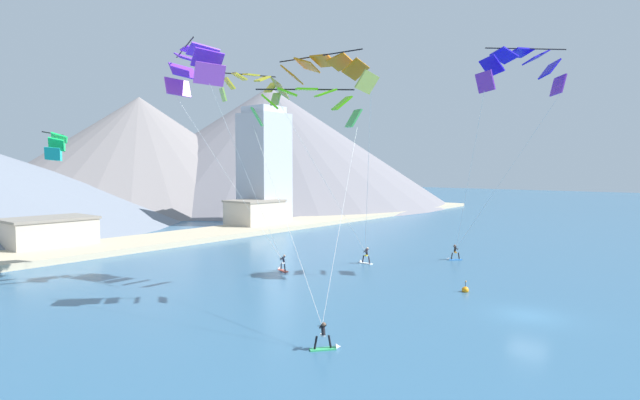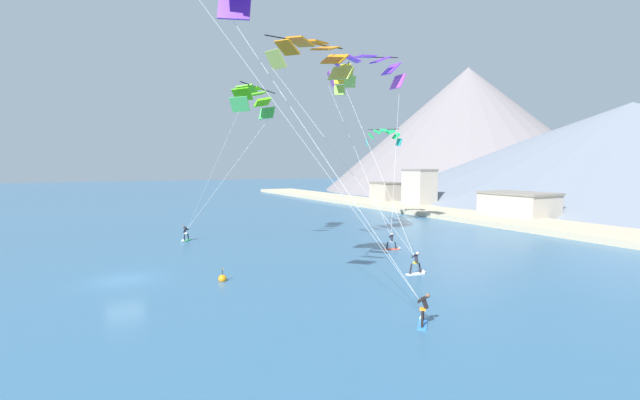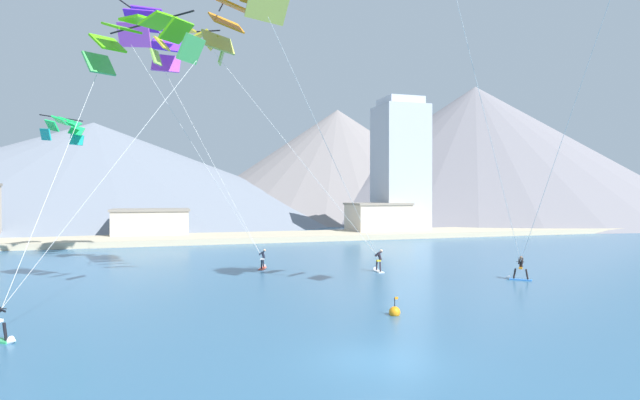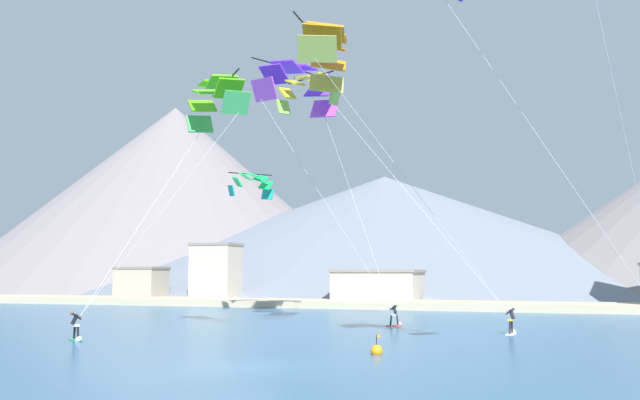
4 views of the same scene
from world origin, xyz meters
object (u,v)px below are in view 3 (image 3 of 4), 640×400
parafoil_kite_distant_high_outer (65,127)px  parafoil_kite_distant_low_drift (188,42)px  parafoil_kite_mid_center (243,10)px  parafoil_kite_far_left (154,34)px  kitesurfer_mid_center (378,264)px  kitesurfer_far_left (263,263)px  parafoil_kite_near_trail (141,37)px  kitesurfer_near_lead (517,273)px  kitesurfer_near_trail (1,330)px  race_marker_buoy (395,312)px

parafoil_kite_distant_high_outer → parafoil_kite_distant_low_drift: bearing=-51.0°
parafoil_kite_mid_center → parafoil_kite_distant_low_drift: size_ratio=3.35×
parafoil_kite_mid_center → parafoil_kite_far_left: size_ratio=0.94×
parafoil_kite_distant_low_drift → kitesurfer_mid_center: bearing=-8.3°
kitesurfer_far_left → parafoil_kite_distant_high_outer: bearing=146.7°
parafoil_kite_near_trail → parafoil_kite_distant_low_drift: bearing=71.7°
kitesurfer_near_lead → kitesurfer_near_trail: bearing=-168.5°
kitesurfer_near_lead → kitesurfer_mid_center: bearing=140.6°
kitesurfer_near_lead → parafoil_kite_near_trail: bearing=-179.5°
kitesurfer_near_lead → kitesurfer_far_left: bearing=146.6°
kitesurfer_near_trail → parafoil_kite_near_trail: size_ratio=0.12×
kitesurfer_near_lead → parafoil_kite_near_trail: (-24.49, -0.19, 13.89)m
kitesurfer_near_lead → race_marker_buoy: bearing=-151.9°
parafoil_kite_far_left → parafoil_kite_distant_high_outer: 13.27m
parafoil_kite_near_trail → kitesurfer_near_lead: bearing=0.5°
parafoil_kite_near_trail → parafoil_kite_mid_center: size_ratio=0.80×
parafoil_kite_mid_center → parafoil_kite_distant_high_outer: bearing=127.1°
parafoil_kite_distant_low_drift → parafoil_kite_near_trail: bearing=-108.3°
parafoil_kite_mid_center → kitesurfer_mid_center: bearing=16.1°
kitesurfer_mid_center → parafoil_kite_far_left: parafoil_kite_far_left is taller
kitesurfer_mid_center → parafoil_kite_distant_high_outer: size_ratio=0.38×
kitesurfer_far_left → race_marker_buoy: kitesurfer_far_left is taller
kitesurfer_near_trail → kitesurfer_far_left: 21.45m
kitesurfer_mid_center → parafoil_kite_near_trail: bearing=-158.8°
kitesurfer_far_left → race_marker_buoy: (3.26, -17.15, -0.29)m
kitesurfer_mid_center → parafoil_kite_distant_high_outer: parafoil_kite_distant_high_outer is taller
parafoil_kite_mid_center → parafoil_kite_near_trail: bearing=-150.6°
kitesurfer_near_trail → parafoil_kite_distant_high_outer: bearing=95.0°
parafoil_kite_distant_high_outer → kitesurfer_near_lead: bearing=-33.4°
kitesurfer_mid_center → parafoil_kite_distant_low_drift: bearing=171.7°
parafoil_kite_near_trail → parafoil_kite_distant_low_drift: size_ratio=2.70×
kitesurfer_near_lead → kitesurfer_near_trail: size_ratio=1.01×
parafoil_kite_distant_high_outer → race_marker_buoy: parafoil_kite_distant_high_outer is taller
kitesurfer_mid_center → parafoil_kite_far_left: bearing=158.8°
parafoil_kite_distant_low_drift → race_marker_buoy: bearing=-58.9°
parafoil_kite_near_trail → parafoil_kite_mid_center: 7.69m
kitesurfer_far_left → parafoil_kite_far_left: 20.04m
kitesurfer_mid_center → parafoil_kite_distant_low_drift: (-13.97, 2.04, 16.31)m
kitesurfer_near_lead → parafoil_kite_near_trail: 28.15m
kitesurfer_near_lead → parafoil_kite_mid_center: (-18.45, 3.21, 17.20)m
parafoil_kite_distant_high_outer → parafoil_kite_distant_low_drift: (10.27, -12.66, 4.90)m
parafoil_kite_distant_high_outer → kitesurfer_near_trail: bearing=-85.0°
kitesurfer_near_lead → kitesurfer_far_left: size_ratio=0.97×
parafoil_kite_far_left → race_marker_buoy: bearing=-59.3°
kitesurfer_mid_center → kitesurfer_far_left: (-8.13, 4.13, -0.09)m
parafoil_kite_mid_center → parafoil_kite_distant_high_outer: (-13.49, 17.81, -5.75)m
kitesurfer_mid_center → parafoil_kite_distant_high_outer: 30.57m
kitesurfer_far_left → parafoil_kite_near_trail: bearing=-129.2°
kitesurfer_near_trail → race_marker_buoy: bearing=-2.3°
parafoil_kite_mid_center → parafoil_kite_far_left: parafoil_kite_far_left is taller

